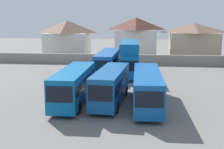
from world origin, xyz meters
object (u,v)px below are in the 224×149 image
at_px(house_terrace_centre, 136,37).
at_px(house_terrace_right, 194,40).
at_px(bus_3, 147,86).
at_px(bus_2, 111,84).
at_px(house_terrace_left, 67,39).
at_px(bus_1, 74,84).
at_px(bus_4, 108,62).
at_px(bus_5, 129,56).

relative_size(house_terrace_centre, house_terrace_right, 0.86).
xyz_separation_m(bus_3, house_terrace_centre, (-2.32, 35.59, 2.37)).
xyz_separation_m(bus_2, house_terrace_left, (-13.09, 34.12, 2.01)).
height_order(bus_1, house_terrace_left, house_terrace_left).
distance_m(bus_4, bus_5, 3.30).
bearing_deg(bus_5, house_terrace_right, 146.75).
height_order(bus_3, house_terrace_right, house_terrace_right).
bearing_deg(bus_1, bus_2, 95.46).
height_order(bus_4, house_terrace_centre, house_terrace_centre).
bearing_deg(house_terrace_right, bus_5, -120.56).
height_order(bus_3, house_terrace_centre, house_terrace_centre).
distance_m(bus_3, house_terrace_left, 38.41).
bearing_deg(bus_4, bus_1, -4.86).
bearing_deg(bus_1, bus_4, 174.17).
height_order(bus_4, bus_5, bus_5).
distance_m(bus_5, house_terrace_centre, 20.11).
height_order(bus_2, bus_5, bus_5).
distance_m(bus_4, house_terrace_centre, 20.29).
bearing_deg(house_terrace_left, bus_5, -53.42).
xyz_separation_m(bus_5, house_terrace_centre, (0.27, 20.06, 1.45)).
distance_m(bus_4, house_terrace_left, 21.83).
height_order(bus_1, bus_4, bus_4).
xyz_separation_m(bus_1, bus_2, (3.66, 0.38, -0.01)).
xyz_separation_m(bus_1, bus_5, (4.67, 15.50, 0.85)).
relative_size(house_terrace_left, house_terrace_centre, 1.04).
height_order(bus_5, house_terrace_right, house_terrace_right).
bearing_deg(house_terrace_centre, house_terrace_right, 2.79).
bearing_deg(house_terrace_right, bus_2, -110.25).
bearing_deg(bus_5, bus_2, -6.51).
relative_size(bus_1, bus_5, 0.98).
height_order(bus_4, house_terrace_left, house_terrace_left).
bearing_deg(bus_3, bus_5, -172.18).
relative_size(bus_2, bus_4, 0.86).
bearing_deg(bus_3, house_terrace_right, 163.48).
xyz_separation_m(bus_4, house_terrace_right, (15.37, 20.44, 1.71)).
height_order(bus_4, house_terrace_right, house_terrace_right).
bearing_deg(house_terrace_left, bus_4, -59.85).
distance_m(house_terrace_centre, house_terrace_right, 11.94).
relative_size(bus_5, house_terrace_centre, 1.27).
xyz_separation_m(house_terrace_left, house_terrace_centre, (14.38, 1.06, 0.31)).
relative_size(bus_2, house_terrace_left, 1.13).
height_order(bus_1, house_terrace_right, house_terrace_right).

